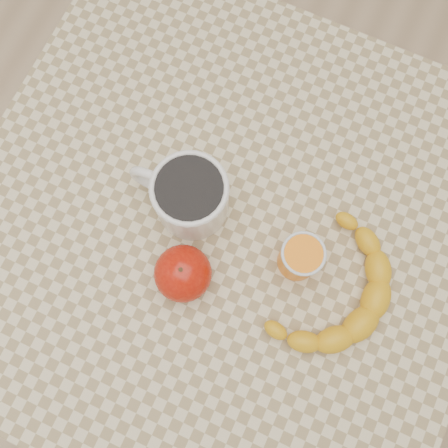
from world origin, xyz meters
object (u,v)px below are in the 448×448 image
at_px(coffee_mug, 189,195).
at_px(banana, 334,293).
at_px(table, 224,238).
at_px(apple, 183,273).
at_px(orange_juice_glass, 300,257).

height_order(coffee_mug, banana, coffee_mug).
xyz_separation_m(table, apple, (-0.02, -0.09, 0.12)).
bearing_deg(banana, apple, -142.21).
distance_m(table, coffee_mug, 0.15).
bearing_deg(apple, table, 77.36).
bearing_deg(table, coffee_mug, 169.86).
xyz_separation_m(table, coffee_mug, (-0.06, 0.01, 0.14)).
height_order(table, orange_juice_glass, orange_juice_glass).
height_order(apple, banana, apple).
relative_size(coffee_mug, apple, 1.69).
xyz_separation_m(orange_juice_glass, apple, (-0.14, -0.09, 0.00)).
height_order(coffee_mug, apple, coffee_mug).
xyz_separation_m(coffee_mug, banana, (0.25, -0.04, -0.03)).
height_order(table, banana, banana).
distance_m(coffee_mug, orange_juice_glass, 0.18).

